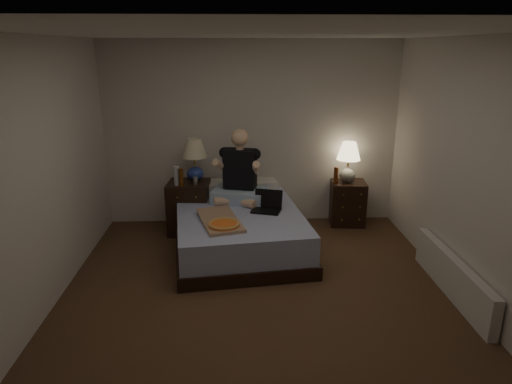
{
  "coord_description": "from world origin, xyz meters",
  "views": [
    {
      "loc": [
        -0.22,
        -3.93,
        2.39
      ],
      "look_at": [
        0.0,
        0.9,
        0.85
      ],
      "focal_mm": 32.0,
      "sensor_mm": 36.0,
      "label": 1
    }
  ],
  "objects_px": {
    "nightstand_right": "(347,203)",
    "lamp_left": "(195,160)",
    "person": "(239,166)",
    "pizza_box": "(224,225)",
    "lamp_right": "(348,162)",
    "beer_bottle_right": "(336,176)",
    "laptop": "(266,202)",
    "water_bottle": "(177,176)",
    "bed": "(239,229)",
    "radiator": "(453,277)",
    "beer_bottle_left": "(181,177)",
    "soda_can": "(195,181)",
    "nightstand_left": "(189,207)"
  },
  "relations": [
    {
      "from": "nightstand_right",
      "to": "lamp_left",
      "type": "relative_size",
      "value": 1.09
    },
    {
      "from": "person",
      "to": "pizza_box",
      "type": "xyz_separation_m",
      "value": [
        -0.18,
        -0.93,
        -0.43
      ]
    },
    {
      "from": "lamp_left",
      "to": "lamp_right",
      "type": "bearing_deg",
      "value": 3.69
    },
    {
      "from": "beer_bottle_right",
      "to": "person",
      "type": "relative_size",
      "value": 0.25
    },
    {
      "from": "beer_bottle_right",
      "to": "laptop",
      "type": "bearing_deg",
      "value": -143.53
    },
    {
      "from": "water_bottle",
      "to": "beer_bottle_right",
      "type": "distance_m",
      "value": 2.13
    },
    {
      "from": "bed",
      "to": "laptop",
      "type": "relative_size",
      "value": 5.77
    },
    {
      "from": "beer_bottle_right",
      "to": "radiator",
      "type": "relative_size",
      "value": 0.14
    },
    {
      "from": "laptop",
      "to": "radiator",
      "type": "bearing_deg",
      "value": -16.03
    },
    {
      "from": "beer_bottle_right",
      "to": "pizza_box",
      "type": "bearing_deg",
      "value": -139.95
    },
    {
      "from": "beer_bottle_left",
      "to": "radiator",
      "type": "distance_m",
      "value": 3.33
    },
    {
      "from": "water_bottle",
      "to": "radiator",
      "type": "bearing_deg",
      "value": -29.79
    },
    {
      "from": "soda_can",
      "to": "lamp_right",
      "type": "bearing_deg",
      "value": 8.58
    },
    {
      "from": "lamp_left",
      "to": "radiator",
      "type": "height_order",
      "value": "lamp_left"
    },
    {
      "from": "person",
      "to": "lamp_right",
      "type": "bearing_deg",
      "value": 29.72
    },
    {
      "from": "radiator",
      "to": "bed",
      "type": "bearing_deg",
      "value": 149.85
    },
    {
      "from": "beer_bottle_right",
      "to": "radiator",
      "type": "height_order",
      "value": "beer_bottle_right"
    },
    {
      "from": "lamp_left",
      "to": "water_bottle",
      "type": "bearing_deg",
      "value": -138.64
    },
    {
      "from": "beer_bottle_left",
      "to": "pizza_box",
      "type": "height_order",
      "value": "beer_bottle_left"
    },
    {
      "from": "water_bottle",
      "to": "radiator",
      "type": "relative_size",
      "value": 0.16
    },
    {
      "from": "water_bottle",
      "to": "beer_bottle_left",
      "type": "relative_size",
      "value": 1.09
    },
    {
      "from": "lamp_left",
      "to": "soda_can",
      "type": "bearing_deg",
      "value": -85.02
    },
    {
      "from": "nightstand_right",
      "to": "water_bottle",
      "type": "xyz_separation_m",
      "value": [
        -2.32,
        -0.33,
        0.52
      ]
    },
    {
      "from": "beer_bottle_right",
      "to": "laptop",
      "type": "distance_m",
      "value": 1.25
    },
    {
      "from": "beer_bottle_right",
      "to": "radiator",
      "type": "bearing_deg",
      "value": -67.62
    },
    {
      "from": "pizza_box",
      "to": "lamp_left",
      "type": "bearing_deg",
      "value": 93.05
    },
    {
      "from": "lamp_right",
      "to": "person",
      "type": "bearing_deg",
      "value": -164.98
    },
    {
      "from": "person",
      "to": "lamp_left",
      "type": "bearing_deg",
      "value": 169.92
    },
    {
      "from": "beer_bottle_right",
      "to": "laptop",
      "type": "xyz_separation_m",
      "value": [
        -1.0,
        -0.74,
        -0.11
      ]
    },
    {
      "from": "radiator",
      "to": "lamp_left",
      "type": "bearing_deg",
      "value": 145.36
    },
    {
      "from": "bed",
      "to": "soda_can",
      "type": "relative_size",
      "value": 19.63
    },
    {
      "from": "water_bottle",
      "to": "laptop",
      "type": "bearing_deg",
      "value": -23.23
    },
    {
      "from": "lamp_right",
      "to": "laptop",
      "type": "xyz_separation_m",
      "value": [
        -1.17,
        -0.81,
        -0.28
      ]
    },
    {
      "from": "lamp_right",
      "to": "water_bottle",
      "type": "distance_m",
      "value": 2.31
    },
    {
      "from": "soda_can",
      "to": "person",
      "type": "bearing_deg",
      "value": -9.14
    },
    {
      "from": "soda_can",
      "to": "beer_bottle_right",
      "type": "xyz_separation_m",
      "value": [
        1.88,
        0.24,
        -0.02
      ]
    },
    {
      "from": "pizza_box",
      "to": "radiator",
      "type": "xyz_separation_m",
      "value": [
        2.29,
        -0.67,
        -0.33
      ]
    },
    {
      "from": "water_bottle",
      "to": "lamp_right",
      "type": "bearing_deg",
      "value": 8.12
    },
    {
      "from": "bed",
      "to": "pizza_box",
      "type": "height_order",
      "value": "pizza_box"
    },
    {
      "from": "beer_bottle_right",
      "to": "pizza_box",
      "type": "xyz_separation_m",
      "value": [
        -1.5,
        -1.26,
        -0.19
      ]
    },
    {
      "from": "soda_can",
      "to": "laptop",
      "type": "height_order",
      "value": "soda_can"
    },
    {
      "from": "soda_can",
      "to": "beer_bottle_right",
      "type": "relative_size",
      "value": 0.43
    },
    {
      "from": "lamp_left",
      "to": "bed",
      "type": "bearing_deg",
      "value": -47.94
    },
    {
      "from": "lamp_left",
      "to": "radiator",
      "type": "xyz_separation_m",
      "value": [
        2.69,
        -1.86,
        -0.78
      ]
    },
    {
      "from": "beer_bottle_left",
      "to": "pizza_box",
      "type": "bearing_deg",
      "value": -59.73
    },
    {
      "from": "person",
      "to": "nightstand_right",
      "type": "bearing_deg",
      "value": 29.47
    },
    {
      "from": "person",
      "to": "laptop",
      "type": "bearing_deg",
      "value": -37.03
    },
    {
      "from": "bed",
      "to": "person",
      "type": "height_order",
      "value": "person"
    },
    {
      "from": "soda_can",
      "to": "nightstand_right",
      "type": "bearing_deg",
      "value": 8.47
    },
    {
      "from": "nightstand_left",
      "to": "person",
      "type": "distance_m",
      "value": 0.92
    }
  ]
}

